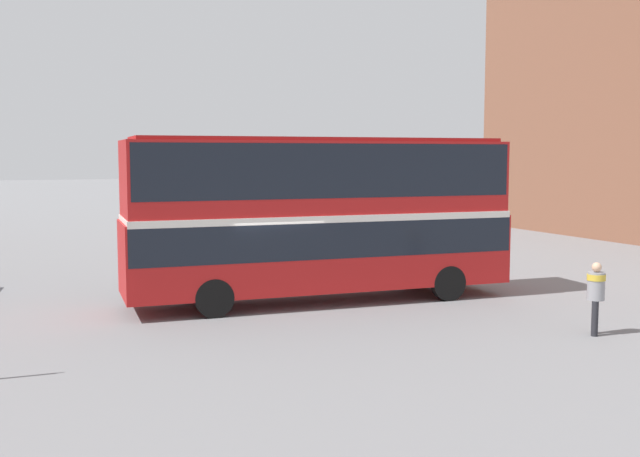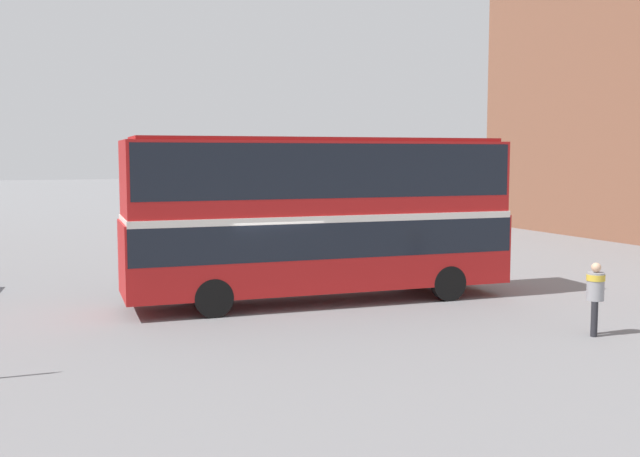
% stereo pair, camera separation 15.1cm
% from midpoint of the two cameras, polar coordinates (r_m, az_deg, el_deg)
% --- Properties ---
extents(ground_plane, '(240.00, 240.00, 0.00)m').
position_cam_midpoint_polar(ground_plane, '(21.47, -4.25, -5.93)').
color(ground_plane, slate).
extents(double_decker_bus, '(11.44, 3.33, 4.79)m').
position_cam_midpoint_polar(double_decker_bus, '(21.78, -0.20, 1.53)').
color(double_decker_bus, red).
rests_on(double_decker_bus, ground_plane).
extents(pedestrian_foreground, '(0.61, 0.61, 1.75)m').
position_cam_midpoint_polar(pedestrian_foreground, '(19.01, 20.06, -4.47)').
color(pedestrian_foreground, '#232328').
rests_on(pedestrian_foreground, ground_plane).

